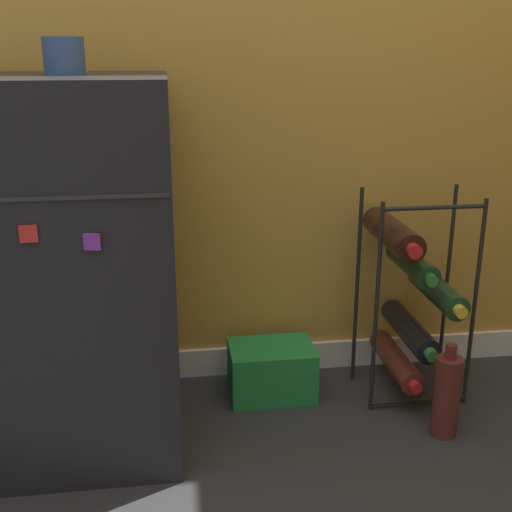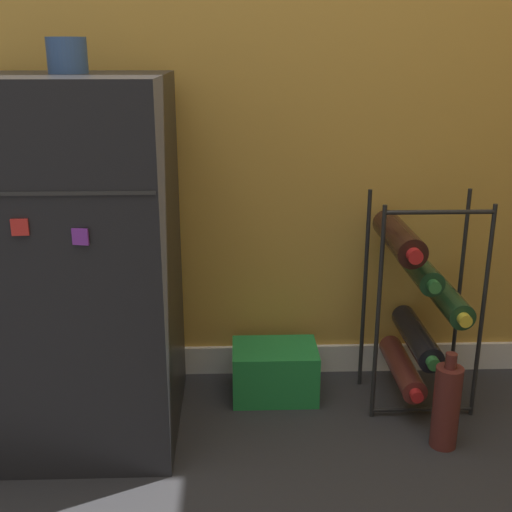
% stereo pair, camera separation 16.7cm
% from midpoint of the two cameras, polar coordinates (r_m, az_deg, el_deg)
% --- Properties ---
extents(ground_plane, '(14.00, 14.00, 0.00)m').
position_cam_midpoint_polar(ground_plane, '(1.61, 0.66, -20.26)').
color(ground_plane, '#28282B').
extents(mini_fridge, '(0.51, 0.52, 0.94)m').
position_cam_midpoint_polar(mini_fridge, '(1.68, -18.80, -1.25)').
color(mini_fridge, black).
rests_on(mini_fridge, ground_plane).
extents(wine_rack, '(0.30, 0.33, 0.62)m').
position_cam_midpoint_polar(wine_rack, '(1.89, 11.02, -3.45)').
color(wine_rack, black).
rests_on(wine_rack, ground_plane).
extents(soda_box, '(0.25, 0.17, 0.16)m').
position_cam_midpoint_polar(soda_box, '(1.94, -1.10, -10.20)').
color(soda_box, '#1E7F38').
rests_on(soda_box, ground_plane).
extents(fridge_top_cup, '(0.09, 0.09, 0.08)m').
position_cam_midpoint_polar(fridge_top_cup, '(1.63, -19.68, 16.42)').
color(fridge_top_cup, '#335184').
rests_on(fridge_top_cup, mini_fridge).
extents(loose_bottle_floor, '(0.07, 0.07, 0.27)m').
position_cam_midpoint_polar(loose_bottle_floor, '(1.79, 13.99, -12.00)').
color(loose_bottle_floor, '#56231E').
rests_on(loose_bottle_floor, ground_plane).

